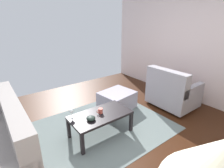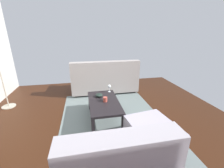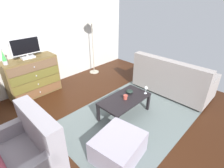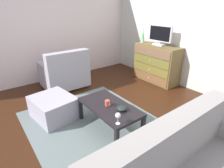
{
  "view_description": "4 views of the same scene",
  "coord_description": "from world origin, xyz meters",
  "px_view_note": "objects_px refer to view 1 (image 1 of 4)",
  "views": [
    {
      "loc": [
        1.58,
        2.06,
        1.89
      ],
      "look_at": [
        0.01,
        -0.03,
        0.88
      ],
      "focal_mm": 27.73,
      "sensor_mm": 36.0,
      "label": 1
    },
    {
      "loc": [
        -2.18,
        0.28,
        1.59
      ],
      "look_at": [
        0.28,
        -0.21,
        0.7
      ],
      "focal_mm": 23.6,
      "sensor_mm": 36.0,
      "label": 2
    },
    {
      "loc": [
        -1.88,
        -1.77,
        2.16
      ],
      "look_at": [
        -0.07,
        -0.01,
        0.81
      ],
      "focal_mm": 27.09,
      "sensor_mm": 36.0,
      "label": 3
    },
    {
      "loc": [
        2.11,
        -1.42,
        1.76
      ],
      "look_at": [
        0.18,
        0.04,
        0.7
      ],
      "focal_mm": 28.79,
      "sensor_mm": 36.0,
      "label": 4
    }
  ],
  "objects_px": {
    "coffee_table": "(101,116)",
    "armchair": "(172,92)",
    "bowl_decorative": "(91,118)",
    "mug": "(100,111)",
    "ottoman": "(117,100)",
    "wine_glass": "(71,111)"
  },
  "relations": [
    {
      "from": "coffee_table",
      "to": "armchair",
      "type": "distance_m",
      "value": 1.84
    },
    {
      "from": "bowl_decorative",
      "to": "armchair",
      "type": "xyz_separation_m",
      "value": [
        -2.05,
        0.03,
        -0.07
      ]
    },
    {
      "from": "armchair",
      "to": "mug",
      "type": "bearing_deg",
      "value": -3.73
    },
    {
      "from": "mug",
      "to": "ottoman",
      "type": "height_order",
      "value": "mug"
    },
    {
      "from": "bowl_decorative",
      "to": "wine_glass",
      "type": "bearing_deg",
      "value": -49.54
    },
    {
      "from": "coffee_table",
      "to": "wine_glass",
      "type": "bearing_deg",
      "value": -23.1
    },
    {
      "from": "coffee_table",
      "to": "bowl_decorative",
      "type": "xyz_separation_m",
      "value": [
        0.22,
        0.06,
        0.08
      ]
    },
    {
      "from": "bowl_decorative",
      "to": "ottoman",
      "type": "relative_size",
      "value": 0.2
    },
    {
      "from": "bowl_decorative",
      "to": "coffee_table",
      "type": "bearing_deg",
      "value": -164.05
    },
    {
      "from": "mug",
      "to": "bowl_decorative",
      "type": "distance_m",
      "value": 0.25
    },
    {
      "from": "mug",
      "to": "bowl_decorative",
      "type": "relative_size",
      "value": 0.81
    },
    {
      "from": "coffee_table",
      "to": "armchair",
      "type": "xyz_separation_m",
      "value": [
        -1.83,
        0.09,
        0.01
      ]
    },
    {
      "from": "mug",
      "to": "ottoman",
      "type": "relative_size",
      "value": 0.16
    },
    {
      "from": "bowl_decorative",
      "to": "ottoman",
      "type": "xyz_separation_m",
      "value": [
        -1.03,
        -0.64,
        -0.24
      ]
    },
    {
      "from": "mug",
      "to": "armchair",
      "type": "distance_m",
      "value": 1.82
    },
    {
      "from": "armchair",
      "to": "wine_glass",
      "type": "bearing_deg",
      "value": -6.96
    },
    {
      "from": "wine_glass",
      "to": "ottoman",
      "type": "distance_m",
      "value": 1.34
    },
    {
      "from": "bowl_decorative",
      "to": "mug",
      "type": "bearing_deg",
      "value": -159.44
    },
    {
      "from": "bowl_decorative",
      "to": "ottoman",
      "type": "bearing_deg",
      "value": -148.1
    },
    {
      "from": "coffee_table",
      "to": "bowl_decorative",
      "type": "height_order",
      "value": "bowl_decorative"
    },
    {
      "from": "ottoman",
      "to": "armchair",
      "type": "bearing_deg",
      "value": 146.74
    },
    {
      "from": "ottoman",
      "to": "wine_glass",
      "type": "bearing_deg",
      "value": 17.76
    }
  ]
}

